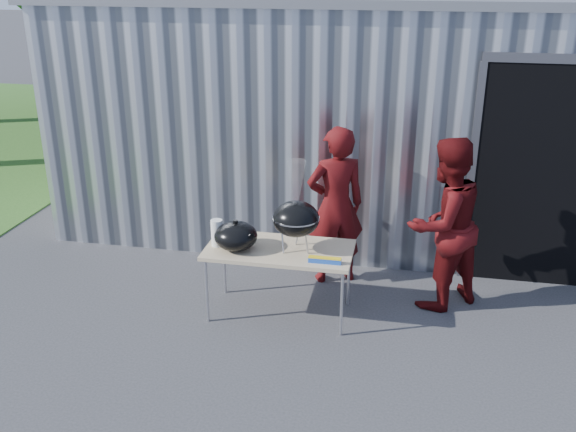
% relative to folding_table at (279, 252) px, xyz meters
% --- Properties ---
extents(ground, '(80.00, 80.00, 0.00)m').
position_rel_folding_table_xyz_m(ground, '(-0.13, -0.43, -0.71)').
color(ground, '#333336').
extents(building, '(8.20, 6.20, 3.10)m').
position_rel_folding_table_xyz_m(building, '(0.79, 4.16, 0.83)').
color(building, silver).
rests_on(building, ground).
extents(folding_table, '(1.50, 0.75, 0.75)m').
position_rel_folding_table_xyz_m(folding_table, '(0.00, 0.00, 0.00)').
color(folding_table, tan).
rests_on(folding_table, ground).
extents(kettle_grill, '(0.48, 0.48, 0.95)m').
position_rel_folding_table_xyz_m(kettle_grill, '(0.17, -0.02, 0.45)').
color(kettle_grill, black).
rests_on(kettle_grill, folding_table).
extents(grill_lid, '(0.44, 0.44, 0.32)m').
position_rel_folding_table_xyz_m(grill_lid, '(-0.43, -0.10, 0.18)').
color(grill_lid, black).
rests_on(grill_lid, folding_table).
extents(paper_towels, '(0.12, 0.12, 0.28)m').
position_rel_folding_table_xyz_m(paper_towels, '(-0.64, -0.05, 0.18)').
color(paper_towels, white).
rests_on(paper_towels, folding_table).
extents(white_tub, '(0.20, 0.15, 0.10)m').
position_rel_folding_table_xyz_m(white_tub, '(-0.55, 0.17, 0.09)').
color(white_tub, white).
rests_on(white_tub, folding_table).
extents(foil_box, '(0.32, 0.05, 0.06)m').
position_rel_folding_table_xyz_m(foil_box, '(0.50, -0.25, 0.07)').
color(foil_box, '#1B4AB1').
rests_on(foil_box, folding_table).
extents(person_cook, '(0.79, 0.67, 1.83)m').
position_rel_folding_table_xyz_m(person_cook, '(0.46, 0.89, 0.21)').
color(person_cook, '#490A0B').
rests_on(person_cook, ground).
extents(person_bystander, '(1.14, 1.12, 1.86)m').
position_rel_folding_table_xyz_m(person_bystander, '(1.64, 0.54, 0.22)').
color(person_bystander, '#490A0B').
rests_on(person_bystander, ground).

